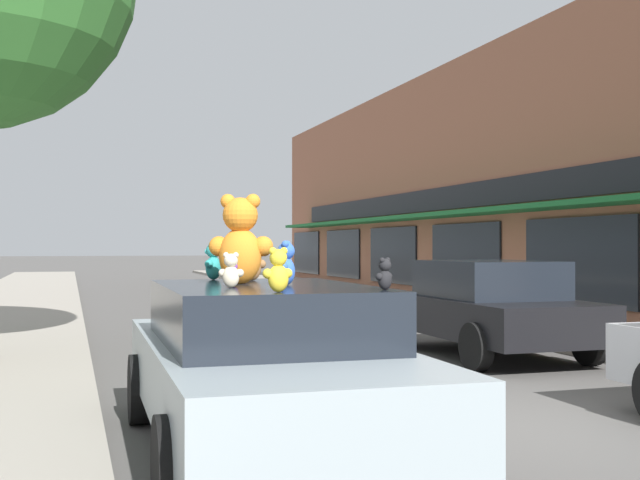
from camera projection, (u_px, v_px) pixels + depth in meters
ground_plane at (498, 427)px, 7.72m from camera, size 260.00×260.00×0.00m
storefront_row at (630, 184)px, 25.20m from camera, size 12.76×38.29×7.38m
plush_art_car at (264, 362)px, 6.74m from camera, size 2.11×4.74×1.42m
teddy_bear_giant at (240, 241)px, 6.93m from camera, size 0.59×0.43×0.78m
teddy_bear_purple at (232, 274)px, 6.47m from camera, size 0.16×0.12×0.22m
teddy_bear_cream at (231, 271)px, 6.29m from camera, size 0.21×0.16×0.28m
teddy_bear_green at (237, 269)px, 7.44m from camera, size 0.18×0.13×0.24m
teddy_bear_brown at (252, 262)px, 7.61m from camera, size 0.28×0.19×0.37m
teddy_bear_pink at (247, 265)px, 7.79m from camera, size 0.20×0.20×0.30m
teddy_bear_yellow at (278, 271)px, 5.70m from camera, size 0.24×0.16×0.32m
teddy_bear_blue at (286, 264)px, 6.72m from camera, size 0.21×0.28×0.37m
teddy_bear_black at (385, 274)px, 5.98m from camera, size 0.18×0.15×0.24m
teddy_bear_teal at (213, 261)px, 7.78m from camera, size 0.22×0.28×0.37m
parked_car_far_center at (489, 306)px, 12.66m from camera, size 2.05×4.18×1.51m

